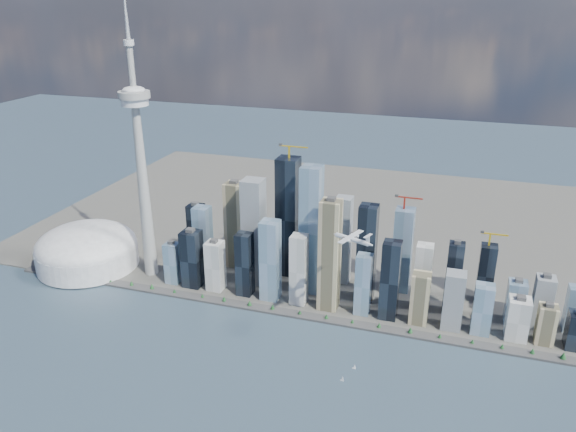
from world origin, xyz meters
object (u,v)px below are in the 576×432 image
(dome_stadium, at_px, (87,249))
(airplane, at_px, (353,239))
(sailboat_east, at_px, (354,367))
(sailboat_west, at_px, (342,379))
(needle_tower, at_px, (141,160))

(dome_stadium, bearing_deg, airplane, -10.67)
(airplane, xyz_separation_m, sailboat_east, (22.92, -59.64, -181.06))
(airplane, distance_m, sailboat_west, 203.65)
(needle_tower, xyz_separation_m, airplane, (422.98, -116.06, -52.07))
(needle_tower, relative_size, airplane, 8.37)
(needle_tower, xyz_separation_m, sailboat_west, (434.96, -208.69, -233.04))
(airplane, relative_size, sailboat_east, 7.78)
(needle_tower, xyz_separation_m, sailboat_east, (445.90, -175.69, -233.13))
(needle_tower, xyz_separation_m, dome_stadium, (-140.00, -10.00, -196.40))
(airplane, bearing_deg, needle_tower, -174.82)
(dome_stadium, xyz_separation_m, sailboat_east, (585.90, -165.69, -36.73))
(dome_stadium, distance_m, sailboat_west, 609.43)
(sailboat_east, bearing_deg, needle_tower, 163.32)
(sailboat_west, bearing_deg, airplane, 105.67)
(sailboat_west, height_order, sailboat_east, sailboat_west)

